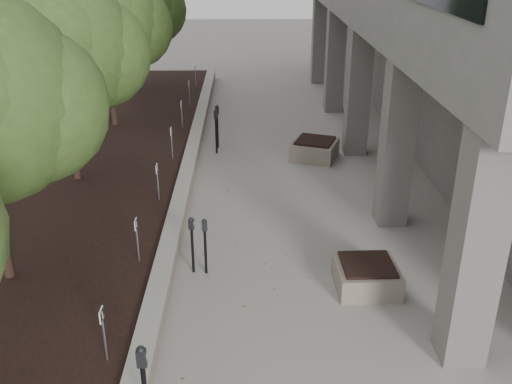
{
  "coord_description": "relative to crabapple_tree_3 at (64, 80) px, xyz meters",
  "views": [
    {
      "loc": [
        -0.15,
        -6.67,
        6.45
      ],
      "look_at": [
        0.09,
        5.86,
        0.88
      ],
      "focal_mm": 40.2,
      "sensor_mm": 36.0,
      "label": 1
    }
  ],
  "objects": [
    {
      "name": "parking_meter_4",
      "position": [
        3.7,
        3.01,
        -2.38
      ],
      "size": [
        0.16,
        0.13,
        1.47
      ],
      "primitive_type": null,
      "rotation": [
        0.0,
        0.0,
        0.2
      ],
      "color": "black",
      "rests_on": "ground"
    },
    {
      "name": "parking_sign_4",
      "position": [
        2.45,
        -1.5,
        -2.24
      ],
      "size": [
        0.04,
        0.22,
        0.96
      ],
      "primitive_type": null,
      "color": "black",
      "rests_on": "planting_bed"
    },
    {
      "name": "parking_sign_6",
      "position": [
        2.45,
        4.5,
        -2.24
      ],
      "size": [
        0.04,
        0.22,
        0.96
      ],
      "primitive_type": null,
      "color": "black",
      "rests_on": "planting_bed"
    },
    {
      "name": "planting_bed",
      "position": [
        -0.7,
        1.0,
        -2.92
      ],
      "size": [
        7.0,
        26.0,
        0.4
      ],
      "primitive_type": "cube",
      "color": "black",
      "rests_on": "ground"
    },
    {
      "name": "parking_sign_2",
      "position": [
        2.45,
        -7.5,
        -2.24
      ],
      "size": [
        0.04,
        0.22,
        0.96
      ],
      "primitive_type": null,
      "color": "black",
      "rests_on": "planting_bed"
    },
    {
      "name": "retaining_wall",
      "position": [
        2.97,
        1.0,
        -2.87
      ],
      "size": [
        0.39,
        26.0,
        0.5
      ],
      "primitive_type": null,
      "color": "gray",
      "rests_on": "ground"
    },
    {
      "name": "parking_sign_7",
      "position": [
        2.45,
        7.5,
        -2.24
      ],
      "size": [
        0.04,
        0.22,
        0.96
      ],
      "primitive_type": null,
      "color": "black",
      "rests_on": "planting_bed"
    },
    {
      "name": "crabapple_tree_4",
      "position": [
        0.0,
        5.0,
        0.0
      ],
      "size": [
        4.6,
        4.0,
        5.44
      ],
      "primitive_type": null,
      "color": "#345320",
      "rests_on": "planting_bed"
    },
    {
      "name": "parking_meter_2",
      "position": [
        3.53,
        -4.29,
        -2.48
      ],
      "size": [
        0.14,
        0.12,
        1.28
      ],
      "primitive_type": null,
      "rotation": [
        0.0,
        0.0,
        -0.24
      ],
      "color": "black",
      "rests_on": "ground"
    },
    {
      "name": "parking_sign_8",
      "position": [
        2.45,
        10.5,
        -2.24
      ],
      "size": [
        0.04,
        0.22,
        0.96
      ],
      "primitive_type": null,
      "color": "black",
      "rests_on": "planting_bed"
    },
    {
      "name": "parking_meter_3",
      "position": [
        3.8,
        -4.33,
        -2.49
      ],
      "size": [
        0.14,
        0.12,
        1.27
      ],
      "primitive_type": null,
      "rotation": [
        0.0,
        0.0,
        0.23
      ],
      "color": "black",
      "rests_on": "ground"
    },
    {
      "name": "parking_meter_5",
      "position": [
        3.72,
        3.56,
        -2.39
      ],
      "size": [
        0.16,
        0.13,
        1.47
      ],
      "primitive_type": null,
      "rotation": [
        0.0,
        0.0,
        0.16
      ],
      "color": "black",
      "rests_on": "ground"
    },
    {
      "name": "parking_sign_5",
      "position": [
        2.45,
        1.5,
        -2.24
      ],
      "size": [
        0.04,
        0.22,
        0.96
      ],
      "primitive_type": null,
      "color": "black",
      "rests_on": "planting_bed"
    },
    {
      "name": "planter_back",
      "position": [
        6.84,
        2.49,
        -2.81
      ],
      "size": [
        1.71,
        1.71,
        0.62
      ],
      "primitive_type": null,
      "rotation": [
        0.0,
        0.0,
        -0.35
      ],
      "color": "gray",
      "rests_on": "ground"
    },
    {
      "name": "parking_sign_3",
      "position": [
        2.45,
        -4.5,
        -2.24
      ],
      "size": [
        0.04,
        0.22,
        0.96
      ],
      "primitive_type": null,
      "color": "black",
      "rests_on": "planting_bed"
    },
    {
      "name": "crabapple_tree_3",
      "position": [
        0.0,
        0.0,
        0.0
      ],
      "size": [
        4.6,
        4.0,
        5.44
      ],
      "primitive_type": null,
      "color": "#345320",
      "rests_on": "planting_bed"
    },
    {
      "name": "berry_scatter",
      "position": [
        4.7,
        -3.0,
        -3.11
      ],
      "size": [
        3.3,
        14.1,
        0.02
      ],
      "primitive_type": null,
      "color": "maroon",
      "rests_on": "ground"
    },
    {
      "name": "planter_front",
      "position": [
        7.04,
        -4.94,
        -2.84
      ],
      "size": [
        1.24,
        1.24,
        0.57
      ],
      "primitive_type": null,
      "rotation": [
        0.0,
        0.0,
        0.02
      ],
      "color": "gray",
      "rests_on": "ground"
    },
    {
      "name": "crabapple_tree_5",
      "position": [
        0.0,
        10.0,
        0.0
      ],
      "size": [
        4.6,
        4.0,
        5.44
      ],
      "primitive_type": null,
      "color": "#345320",
      "rests_on": "planting_bed"
    }
  ]
}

